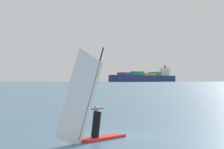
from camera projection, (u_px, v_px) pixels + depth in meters
name	position (u px, v px, depth m)	size (l,w,h in m)	color
ground_plane	(119.00, 136.00, 18.11)	(4000.00, 4000.00, 0.00)	#476B84
windsurfer	(91.00, 116.00, 16.43)	(2.14, 3.55, 3.96)	red
cargo_ship	(145.00, 77.00, 852.01)	(117.29, 197.99, 36.48)	navy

